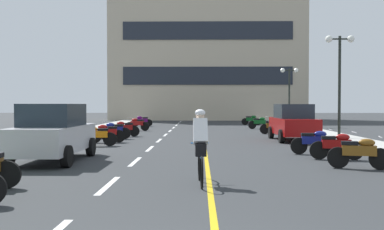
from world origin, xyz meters
name	(u,v)px	position (x,y,z in m)	size (l,w,h in m)	color
ground_plane	(199,136)	(0.00, 21.00, 0.00)	(140.00, 140.00, 0.00)	#2D3033
curb_left	(87,132)	(-7.20, 24.00, 0.06)	(2.40, 72.00, 0.12)	#A8A8A3
curb_right	(313,132)	(7.20, 24.00, 0.06)	(2.40, 72.00, 0.12)	#A8A8A3
lane_dash_1	(108,185)	(-2.00, 6.00, 0.00)	(0.14, 2.20, 0.01)	silver
lane_dash_2	(135,162)	(-2.00, 10.00, 0.00)	(0.14, 2.20, 0.01)	silver
lane_dash_3	(150,149)	(-2.00, 14.00, 0.00)	(0.14, 2.20, 0.01)	silver
lane_dash_4	(159,140)	(-2.00, 18.00, 0.00)	(0.14, 2.20, 0.01)	silver
lane_dash_5	(165,135)	(-2.00, 22.00, 0.00)	(0.14, 2.20, 0.01)	silver
lane_dash_6	(170,131)	(-2.00, 26.00, 0.00)	(0.14, 2.20, 0.01)	silver
lane_dash_7	(174,128)	(-2.00, 30.00, 0.00)	(0.14, 2.20, 0.01)	silver
lane_dash_8	(176,125)	(-2.00, 34.00, 0.00)	(0.14, 2.20, 0.01)	silver
lane_dash_9	(179,123)	(-2.00, 38.00, 0.00)	(0.14, 2.20, 0.01)	silver
lane_dash_10	(180,122)	(-2.00, 42.00, 0.00)	(0.14, 2.20, 0.01)	silver
lane_dash_11	(182,120)	(-2.00, 46.00, 0.00)	(0.14, 2.20, 0.01)	silver
centre_line_yellow	(203,133)	(0.25, 24.00, 0.00)	(0.12, 66.00, 0.01)	gold
office_building	(207,50)	(0.91, 48.83, 8.39)	(22.57, 7.77, 16.78)	#BCAD93
street_lamp_mid	(340,63)	(7.09, 18.46, 3.89)	(1.46, 0.36, 5.16)	black
street_lamp_far	(289,83)	(7.37, 32.08, 3.58)	(1.46, 0.36, 4.67)	black
parked_car_near	(53,132)	(-4.62, 10.08, 0.92)	(1.94, 4.21, 1.82)	black
parked_car_mid	(293,122)	(4.69, 18.07, 0.92)	(1.96, 4.22, 1.82)	black
motorcycle_2	(359,152)	(4.49, 8.55, 0.47)	(1.67, 0.70, 0.92)	black
motorcycle_3	(337,145)	(4.49, 10.58, 0.47)	(1.70, 0.60, 0.92)	black
motorcycle_4	(315,141)	(4.18, 12.06, 0.47)	(1.70, 0.60, 0.92)	black
motorcycle_5	(97,135)	(-4.41, 15.01, 0.47)	(1.70, 0.60, 0.92)	black
motorcycle_6	(107,133)	(-4.34, 16.69, 0.47)	(1.67, 0.68, 0.92)	black
motorcycle_7	(114,130)	(-4.43, 18.88, 0.47)	(1.70, 0.60, 0.92)	black
motorcycle_8	(124,128)	(-4.21, 20.60, 0.47)	(1.67, 0.68, 0.92)	black
motorcycle_9	(274,126)	(4.56, 22.93, 0.47)	(1.70, 0.60, 0.92)	black
motorcycle_10	(137,124)	(-4.28, 26.14, 0.47)	(1.69, 0.63, 0.92)	black
motorcycle_11	(260,122)	(4.47, 28.58, 0.47)	(1.70, 0.60, 0.92)	black
motorcycle_12	(142,121)	(-4.71, 31.86, 0.47)	(1.69, 0.60, 0.92)	black
motorcycle_13	(251,120)	(4.58, 34.55, 0.47)	(1.70, 0.60, 0.92)	black
cyclist_rider	(200,145)	(0.05, 6.22, 0.89)	(0.42, 1.77, 1.71)	black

